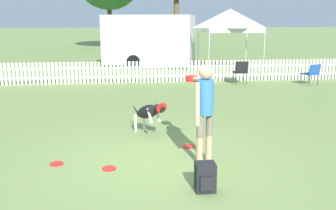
% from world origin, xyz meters
% --- Properties ---
extents(ground_plane, '(240.00, 240.00, 0.00)m').
position_xyz_m(ground_plane, '(0.00, 0.00, 0.00)').
color(ground_plane, olive).
extents(handler_person, '(0.41, 1.10, 1.67)m').
position_xyz_m(handler_person, '(0.71, -0.14, 1.05)').
color(handler_person, tan).
rests_on(handler_person, ground_plane).
extents(leaping_dog, '(0.72, 1.20, 0.81)m').
position_xyz_m(leaping_dog, '(-0.12, 1.44, 0.51)').
color(leaping_dog, black).
rests_on(leaping_dog, ground_plane).
extents(frisbee_near_handler, '(0.23, 0.23, 0.02)m').
position_xyz_m(frisbee_near_handler, '(-1.78, -0.02, 0.01)').
color(frisbee_near_handler, red).
rests_on(frisbee_near_handler, ground_plane).
extents(frisbee_near_dog, '(0.23, 0.23, 0.02)m').
position_xyz_m(frisbee_near_dog, '(-0.89, -0.33, 0.01)').
color(frisbee_near_dog, red).
rests_on(frisbee_near_dog, ground_plane).
extents(frisbee_midfield, '(0.23, 0.23, 0.02)m').
position_xyz_m(frisbee_midfield, '(0.59, 0.61, 0.01)').
color(frisbee_midfield, red).
rests_on(frisbee_midfield, ground_plane).
extents(backpack_on_grass, '(0.28, 0.28, 0.42)m').
position_xyz_m(backpack_on_grass, '(0.51, -1.29, 0.21)').
color(backpack_on_grass, black).
rests_on(backpack_on_grass, ground_plane).
extents(picket_fence, '(26.04, 0.04, 0.84)m').
position_xyz_m(picket_fence, '(-0.00, 8.29, 0.42)').
color(picket_fence, beige).
rests_on(picket_fence, ground_plane).
extents(folding_chair_blue_left, '(0.52, 0.54, 0.90)m').
position_xyz_m(folding_chair_blue_left, '(3.71, 7.39, 0.54)').
color(folding_chair_blue_left, '#333338').
rests_on(folding_chair_blue_left, ground_plane).
extents(folding_chair_center, '(0.66, 0.67, 0.79)m').
position_xyz_m(folding_chair_center, '(6.35, 7.08, 0.47)').
color(folding_chair_center, '#333338').
rests_on(folding_chair_center, ground_plane).
extents(canopy_tent_main, '(2.59, 2.59, 2.90)m').
position_xyz_m(canopy_tent_main, '(4.39, 11.53, 2.37)').
color(canopy_tent_main, silver).
rests_on(canopy_tent_main, ground_plane).
extents(equipment_trailer, '(5.46, 3.55, 2.64)m').
position_xyz_m(equipment_trailer, '(0.71, 13.64, 1.39)').
color(equipment_trailer, silver).
rests_on(equipment_trailer, ground_plane).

